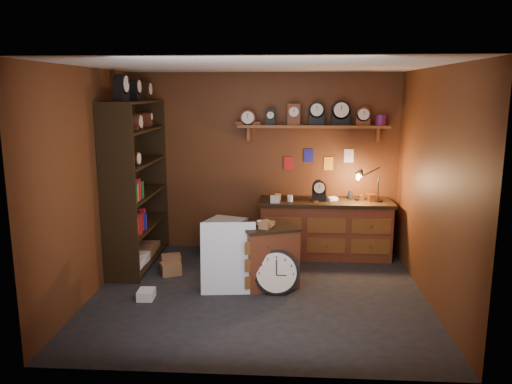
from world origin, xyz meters
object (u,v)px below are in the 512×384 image
(shelving_unit, at_px, (134,177))
(big_round_clock, at_px, (276,272))
(workbench, at_px, (325,225))
(low_cabinet, at_px, (269,253))

(shelving_unit, xyz_separation_m, big_round_clock, (2.01, -0.98, -0.98))
(shelving_unit, distance_m, big_round_clock, 2.44)
(workbench, distance_m, big_round_clock, 1.64)
(low_cabinet, relative_size, big_round_clock, 1.57)
(workbench, bearing_deg, low_cabinet, -123.91)
(workbench, distance_m, low_cabinet, 1.43)
(shelving_unit, relative_size, big_round_clock, 4.66)
(shelving_unit, height_order, low_cabinet, shelving_unit)
(shelving_unit, height_order, workbench, shelving_unit)
(shelving_unit, xyz_separation_m, workbench, (2.70, 0.49, -0.78))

